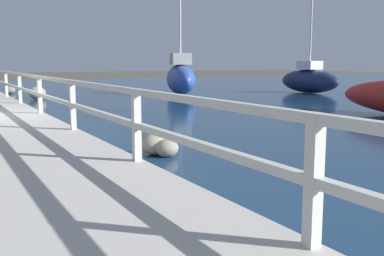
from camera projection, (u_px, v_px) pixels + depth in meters
name	position (u px, v px, depth m)	size (l,w,h in m)	color
railing	(39.00, 87.00, 11.50)	(0.10, 32.50, 0.97)	beige
boulder_mid_strip	(155.00, 144.00, 7.76)	(0.50, 0.45, 0.37)	gray
boulder_upstream	(167.00, 148.00, 7.59)	(0.40, 0.36, 0.30)	gray
boulder_near_dock	(37.00, 93.00, 19.24)	(0.73, 0.66, 0.55)	gray
boulder_far_strip	(10.00, 90.00, 22.60)	(0.52, 0.47, 0.39)	slate
sailboat_blue	(180.00, 77.00, 22.09)	(2.81, 4.78, 6.06)	#2D4C9E
sailboat_navy	(309.00, 80.00, 23.17)	(1.43, 3.81, 7.83)	#192347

